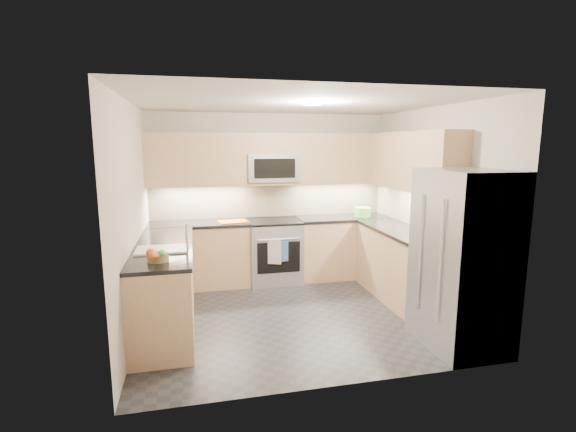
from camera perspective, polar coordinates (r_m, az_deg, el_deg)
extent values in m
cube|color=#26262C|center=(5.24, 0.87, -13.14)|extent=(3.60, 3.20, 0.00)
cube|color=beige|center=(4.85, 0.95, 15.22)|extent=(3.60, 3.20, 0.02)
cube|color=#BBB2A3|center=(6.44, -2.47, 2.71)|extent=(3.60, 0.02, 2.50)
cube|color=#BBB2A3|center=(3.39, 7.36, -3.76)|extent=(3.60, 0.02, 2.50)
cube|color=#BBB2A3|center=(4.80, -20.46, -0.32)|extent=(0.02, 3.20, 2.50)
cube|color=#BBB2A3|center=(5.59, 19.13, 1.11)|extent=(0.02, 3.20, 2.50)
cube|color=tan|center=(6.20, -11.92, -5.32)|extent=(1.42, 0.60, 0.90)
cube|color=tan|center=(6.59, 7.45, -4.29)|extent=(1.42, 0.60, 0.90)
cube|color=tan|center=(5.74, 15.33, -6.67)|extent=(0.60, 1.70, 0.90)
cube|color=tan|center=(4.96, -16.43, -9.32)|extent=(0.60, 2.00, 0.90)
cube|color=black|center=(6.09, -12.07, -1.05)|extent=(1.42, 0.63, 0.04)
cube|color=black|center=(6.49, 7.54, -0.26)|extent=(1.42, 0.63, 0.04)
cube|color=black|center=(5.63, 15.54, -2.07)|extent=(0.63, 1.70, 0.04)
cube|color=black|center=(4.83, -16.69, -4.04)|extent=(0.63, 2.00, 0.04)
cube|color=tan|center=(6.23, -2.22, 7.77)|extent=(3.60, 0.35, 0.75)
cube|color=tan|center=(5.69, 16.47, 7.21)|extent=(0.35, 1.95, 0.75)
cube|color=#C9B491|center=(6.44, -2.46, 2.22)|extent=(3.60, 0.01, 0.51)
cube|color=#C9B491|center=(5.98, 16.79, 1.23)|extent=(0.01, 2.30, 0.51)
cube|color=#9FA0A6|center=(6.28, -1.88, -4.87)|extent=(0.76, 0.65, 0.91)
cube|color=black|center=(6.18, -1.91, -0.74)|extent=(0.76, 0.65, 0.03)
cube|color=black|center=(5.97, -1.28, -5.70)|extent=(0.62, 0.02, 0.45)
cylinder|color=#B2B5BA|center=(5.88, -1.25, -3.21)|extent=(0.60, 0.02, 0.02)
cube|color=#94959C|center=(6.21, -2.17, 6.61)|extent=(0.76, 0.40, 0.40)
cube|color=black|center=(6.01, -1.80, 6.51)|extent=(0.60, 0.01, 0.28)
cube|color=gray|center=(4.54, 22.77, -5.55)|extent=(0.70, 0.90, 1.80)
cylinder|color=#B2B5BA|center=(4.17, 20.09, -5.95)|extent=(0.02, 0.02, 1.20)
cylinder|color=#B2B5BA|center=(4.47, 17.59, -4.80)|extent=(0.02, 0.02, 1.20)
cube|color=white|center=(4.60, -16.86, -5.25)|extent=(0.52, 0.38, 0.16)
cylinder|color=silver|center=(4.54, -13.71, -2.70)|extent=(0.03, 0.03, 0.28)
cylinder|color=#5BC353|center=(6.54, 10.19, 0.56)|extent=(0.29, 0.29, 0.14)
cube|color=#C26D12|center=(6.04, -7.54, -0.75)|extent=(0.44, 0.34, 0.01)
cylinder|color=olive|center=(4.17, -17.36, -5.44)|extent=(0.24, 0.24, 0.07)
sphere|color=#B83815|center=(4.05, -18.29, -4.78)|extent=(0.08, 0.08, 0.08)
sphere|color=#54C557|center=(4.01, -16.86, -4.87)|extent=(0.07, 0.07, 0.07)
cube|color=white|center=(5.89, -1.87, -4.90)|extent=(0.18, 0.09, 0.36)
cube|color=#355D92|center=(5.91, -0.72, -4.83)|extent=(0.16, 0.03, 0.30)
sphere|color=#E15219|center=(3.96, -18.06, -5.15)|extent=(0.07, 0.07, 0.07)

